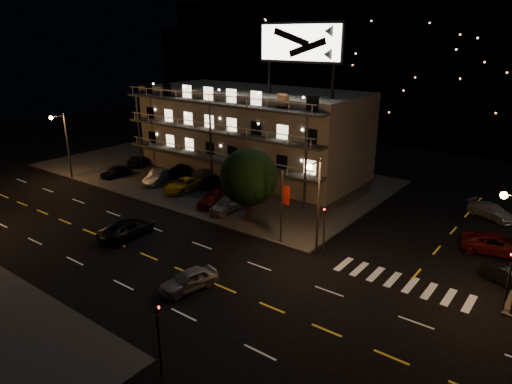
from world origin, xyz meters
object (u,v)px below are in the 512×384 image
Objects in this scene: lot_car_2 at (184,185)px; lot_car_4 at (226,204)px; tree at (248,179)px; side_car_0 at (511,277)px; road_car_east at (189,280)px; road_car_west at (128,228)px; lot_car_7 at (204,174)px.

lot_car_4 is at bearing -15.97° from lot_car_2.
side_car_0 is at bearing 5.04° from tree.
side_car_0 is at bearing -2.95° from lot_car_4.
road_car_east is (7.35, -12.58, -0.17)m from lot_car_4.
road_car_west reaches higher than road_car_east.
lot_car_7 is at bearing 144.15° from road_car_east.
lot_car_7 is 17.03m from road_car_west.
lot_car_7 is 25.22m from road_car_east.
lot_car_2 is at bearing 149.74° from road_car_east.
tree is at bearing 136.17° from lot_car_7.
road_car_east is (16.50, -19.07, -0.10)m from lot_car_7.
road_car_west is (5.91, -15.97, -0.07)m from lot_car_7.
side_car_0 is 0.95× the size of road_car_east.
side_car_0 is (34.19, -5.13, -0.16)m from lot_car_7.
tree is 13.19m from road_car_east.
road_car_west is at bearing -69.75° from lot_car_2.
road_car_east is at bearing -71.12° from tree.
lot_car_2 reaches higher than road_car_west.
lot_car_2 is at bearing 167.30° from tree.
side_car_0 is 22.53m from road_car_east.
side_car_0 is at bearing 157.29° from lot_car_7.
lot_car_2 is (-11.19, 2.52, -3.43)m from tree.
lot_car_7 is 34.57m from side_car_0.
lot_car_7 is (-9.15, 6.49, -0.07)m from lot_car_4.
tree reaches higher than lot_car_4.
road_car_west is at bearing 132.21° from side_car_0.
road_car_west is at bearing -114.91° from lot_car_4.
tree is 11.97m from lot_car_2.
lot_car_4 reaches higher than road_car_east.
lot_car_7 is (-1.20, 4.53, -0.05)m from lot_car_2.
lot_car_4 is at bearing 170.13° from tree.
tree is at bearing 116.28° from side_car_0.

